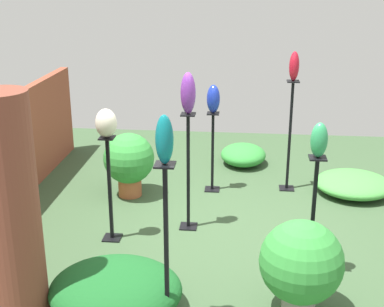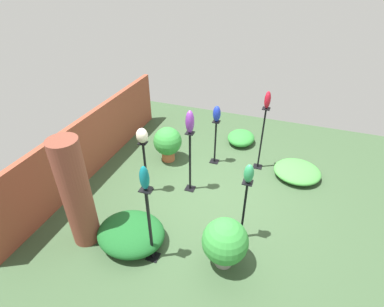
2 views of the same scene
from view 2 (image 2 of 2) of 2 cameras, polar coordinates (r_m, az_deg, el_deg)
ground_plane at (r=6.33m, az=2.74°, el=-7.94°), size 8.00×8.00×0.00m
brick_wall_back at (r=7.01m, az=-18.64°, el=1.68°), size 5.60×0.12×1.39m
brick_pillar at (r=5.16m, az=-21.17°, el=-7.22°), size 0.47×0.47×2.02m
pedestal_violet at (r=6.09m, az=-0.37°, el=-2.12°), size 0.20×0.20×1.38m
pedestal_ruby at (r=6.90m, az=13.06°, el=2.25°), size 0.20×0.20×1.52m
pedestal_cobalt at (r=7.03m, az=4.45°, el=1.79°), size 0.20×0.20×1.10m
pedestal_jade at (r=5.19m, az=9.79°, el=-11.20°), size 0.20×0.20×1.25m
pedestal_teal at (r=4.79m, az=-8.00°, el=-13.95°), size 0.20×0.20×1.47m
pedestal_ivory at (r=6.16m, az=-8.82°, el=-3.12°), size 0.20×0.20×1.20m
art_vase_violet at (r=5.58m, az=-0.41°, el=6.04°), size 0.18×0.17×0.46m
art_vase_ruby at (r=6.45m, az=14.19°, el=9.88°), size 0.14×0.13×0.38m
art_vase_cobalt at (r=6.65m, az=4.74°, el=7.55°), size 0.17×0.17×0.37m
art_vase_jade at (r=4.65m, az=10.77°, el=-3.78°), size 0.15×0.16×0.33m
art_vase_teal at (r=4.12m, az=-9.06°, el=-4.62°), size 0.13×0.14×0.39m
art_vase_ivory at (r=5.72m, az=-9.50°, el=3.37°), size 0.21×0.23×0.31m
potted_plant_mid_right at (r=4.85m, az=6.30°, el=-16.40°), size 0.73×0.73×0.88m
potted_plant_back_center at (r=7.11m, az=-4.67°, el=2.16°), size 0.67×0.67×0.86m
foliage_bed_east at (r=7.14m, az=19.40°, el=-3.24°), size 0.98×1.03×0.27m
foliage_bed_west at (r=8.05m, az=9.32°, el=2.96°), size 0.81×0.70×0.30m
foliage_bed_center at (r=5.42m, az=-11.53°, el=-14.68°), size 1.03×1.18×0.42m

